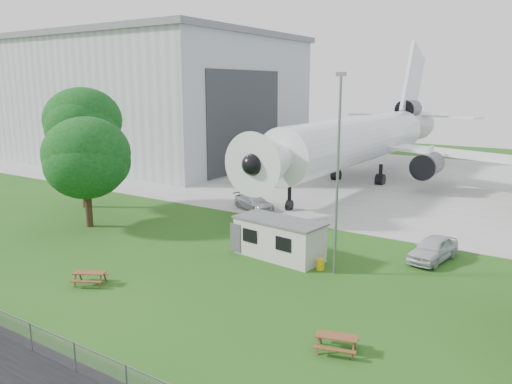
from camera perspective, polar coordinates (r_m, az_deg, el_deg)
The scene contains 13 objects.
ground at distance 31.07m, azimuth -10.19°, elevation -9.58°, with size 160.00×160.00×0.00m, color #31651D.
concrete_apron at distance 63.12m, azimuth 14.22°, elevation 1.37°, with size 120.00×46.00×0.03m, color #B7B7B2.
hangar at distance 81.24m, azimuth -12.51°, elevation 10.45°, with size 43.00×31.00×18.55m.
airliner at distance 61.07m, azimuth 12.02°, elevation 6.11°, with size 46.36×47.73×17.69m.
site_cabin at distance 33.64m, azimuth 2.67°, elevation -5.32°, with size 6.88×3.39×2.62m.
picnic_west at distance 31.14m, azimuth -18.38°, elevation -9.98°, with size 1.80×1.50×0.76m, color brown, non-canonical shape.
picnic_east at distance 23.13m, azimuth 9.15°, elevation -17.56°, with size 1.80×1.50×0.76m, color brown, non-canonical shape.
fence at distance 25.73m, azimuth -25.43°, elevation -15.42°, with size 58.00×0.04×1.30m, color gray.
lamp_mast at distance 29.95m, azimuth 9.30°, elevation 1.59°, with size 0.16×0.16×12.00m, color slate.
tree_west_big at distance 49.14m, azimuth -19.46°, elevation 7.11°, with size 7.17×7.17×11.28m.
tree_west_small at distance 42.25m, azimuth -18.94°, elevation 3.64°, with size 7.51×7.51×9.40m.
car_ne_hatch at distance 35.10m, azimuth 19.57°, elevation -6.16°, with size 1.90×4.71×1.61m, color silver.
car_apron_van at distance 46.38m, azimuth -0.25°, elevation -1.22°, with size 1.92×4.73×1.37m, color silver.
Camera 1 is at (20.16, -20.72, 11.40)m, focal length 35.00 mm.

